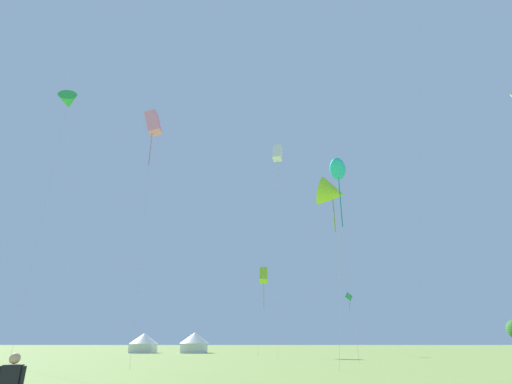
{
  "coord_description": "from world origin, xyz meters",
  "views": [
    {
      "loc": [
        0.26,
        -3.95,
        1.97
      ],
      "look_at": [
        0.0,
        32.0,
        15.83
      ],
      "focal_mm": 27.12,
      "sensor_mm": 36.0,
      "label": 1
    }
  ],
  "objects_px": {
    "kite_pink_box": "(153,123)",
    "festival_tent_right": "(195,341)",
    "kite_lime_delta": "(332,193)",
    "kite_lime_box": "(264,275)",
    "kite_white_box": "(277,153)",
    "festival_tent_center": "(144,342)",
    "kite_green_diamond": "(349,298)",
    "kite_cyan_parafoil": "(338,170)",
    "kite_green_delta": "(68,101)"
  },
  "relations": [
    {
      "from": "kite_pink_box",
      "to": "festival_tent_right",
      "type": "xyz_separation_m",
      "value": [
        -0.7,
        38.43,
        -20.34
      ]
    },
    {
      "from": "kite_lime_delta",
      "to": "kite_lime_box",
      "type": "height_order",
      "value": "kite_lime_delta"
    },
    {
      "from": "kite_lime_box",
      "to": "kite_lime_delta",
      "type": "bearing_deg",
      "value": -70.31
    },
    {
      "from": "kite_white_box",
      "to": "festival_tent_center",
      "type": "height_order",
      "value": "kite_white_box"
    },
    {
      "from": "kite_pink_box",
      "to": "festival_tent_center",
      "type": "xyz_separation_m",
      "value": [
        -9.53,
        38.43,
        -20.42
      ]
    },
    {
      "from": "kite_pink_box",
      "to": "kite_green_diamond",
      "type": "height_order",
      "value": "kite_pink_box"
    },
    {
      "from": "kite_lime_delta",
      "to": "festival_tent_right",
      "type": "xyz_separation_m",
      "value": [
        -18.96,
        33.78,
        -14.65
      ]
    },
    {
      "from": "kite_pink_box",
      "to": "festival_tent_right",
      "type": "height_order",
      "value": "kite_pink_box"
    },
    {
      "from": "kite_lime_delta",
      "to": "festival_tent_right",
      "type": "height_order",
      "value": "kite_lime_delta"
    },
    {
      "from": "kite_pink_box",
      "to": "kite_green_diamond",
      "type": "distance_m",
      "value": 39.19
    },
    {
      "from": "festival_tent_center",
      "to": "festival_tent_right",
      "type": "relative_size",
      "value": 0.96
    },
    {
      "from": "kite_lime_delta",
      "to": "kite_lime_box",
      "type": "bearing_deg",
      "value": 109.69
    },
    {
      "from": "kite_white_box",
      "to": "festival_tent_center",
      "type": "bearing_deg",
      "value": 134.35
    },
    {
      "from": "kite_cyan_parafoil",
      "to": "festival_tent_right",
      "type": "distance_m",
      "value": 47.67
    },
    {
      "from": "kite_pink_box",
      "to": "festival_tent_right",
      "type": "bearing_deg",
      "value": 91.05
    },
    {
      "from": "kite_cyan_parafoil",
      "to": "kite_pink_box",
      "type": "bearing_deg",
      "value": 168.12
    },
    {
      "from": "kite_green_diamond",
      "to": "kite_lime_delta",
      "type": "bearing_deg",
      "value": -104.67
    },
    {
      "from": "kite_white_box",
      "to": "kite_cyan_parafoil",
      "type": "bearing_deg",
      "value": -77.95
    },
    {
      "from": "kite_green_delta",
      "to": "kite_lime_box",
      "type": "relative_size",
      "value": 2.24
    },
    {
      "from": "kite_green_delta",
      "to": "kite_green_diamond",
      "type": "bearing_deg",
      "value": 36.63
    },
    {
      "from": "kite_green_delta",
      "to": "kite_cyan_parafoil",
      "type": "relative_size",
      "value": 1.69
    },
    {
      "from": "kite_lime_delta",
      "to": "festival_tent_center",
      "type": "xyz_separation_m",
      "value": [
        -27.79,
        33.78,
        -14.72
      ]
    },
    {
      "from": "festival_tent_center",
      "to": "kite_cyan_parafoil",
      "type": "bearing_deg",
      "value": -57.58
    },
    {
      "from": "kite_green_delta",
      "to": "festival_tent_center",
      "type": "relative_size",
      "value": 5.55
    },
    {
      "from": "kite_pink_box",
      "to": "kite_lime_box",
      "type": "distance_m",
      "value": 29.06
    },
    {
      "from": "kite_green_delta",
      "to": "festival_tent_right",
      "type": "height_order",
      "value": "kite_green_delta"
    },
    {
      "from": "kite_lime_delta",
      "to": "kite_white_box",
      "type": "relative_size",
      "value": 0.66
    },
    {
      "from": "kite_pink_box",
      "to": "festival_tent_center",
      "type": "height_order",
      "value": "kite_pink_box"
    },
    {
      "from": "kite_pink_box",
      "to": "kite_green_delta",
      "type": "bearing_deg",
      "value": 169.42
    },
    {
      "from": "kite_lime_delta",
      "to": "kite_green_diamond",
      "type": "distance_m",
      "value": 24.97
    },
    {
      "from": "kite_lime_delta",
      "to": "kite_green_delta",
      "type": "relative_size",
      "value": 0.67
    },
    {
      "from": "kite_lime_box",
      "to": "kite_green_diamond",
      "type": "bearing_deg",
      "value": 13.11
    },
    {
      "from": "kite_green_delta",
      "to": "kite_lime_box",
      "type": "height_order",
      "value": "kite_green_delta"
    },
    {
      "from": "kite_green_delta",
      "to": "festival_tent_center",
      "type": "height_order",
      "value": "kite_green_delta"
    },
    {
      "from": "kite_lime_box",
      "to": "festival_tent_right",
      "type": "height_order",
      "value": "kite_lime_box"
    },
    {
      "from": "kite_pink_box",
      "to": "kite_white_box",
      "type": "distance_m",
      "value": 20.57
    },
    {
      "from": "festival_tent_right",
      "to": "kite_white_box",
      "type": "bearing_deg",
      "value": -59.16
    },
    {
      "from": "kite_white_box",
      "to": "festival_tent_right",
      "type": "height_order",
      "value": "kite_white_box"
    },
    {
      "from": "kite_lime_delta",
      "to": "festival_tent_center",
      "type": "distance_m",
      "value": 46.15
    },
    {
      "from": "kite_cyan_parafoil",
      "to": "festival_tent_center",
      "type": "relative_size",
      "value": 3.29
    },
    {
      "from": "kite_green_diamond",
      "to": "festival_tent_right",
      "type": "distance_m",
      "value": 27.95
    },
    {
      "from": "kite_green_diamond",
      "to": "kite_cyan_parafoil",
      "type": "bearing_deg",
      "value": -102.79
    },
    {
      "from": "kite_green_delta",
      "to": "kite_green_diamond",
      "type": "xyz_separation_m",
      "value": [
        34.3,
        25.5,
        -18.1
      ]
    },
    {
      "from": "kite_lime_box",
      "to": "festival_tent_center",
      "type": "distance_m",
      "value": 26.71
    },
    {
      "from": "kite_lime_delta",
      "to": "kite_pink_box",
      "type": "height_order",
      "value": "kite_pink_box"
    },
    {
      "from": "kite_lime_delta",
      "to": "festival_tent_right",
      "type": "bearing_deg",
      "value": 119.31
    },
    {
      "from": "kite_lime_delta",
      "to": "kite_green_diamond",
      "type": "height_order",
      "value": "kite_lime_delta"
    },
    {
      "from": "kite_green_diamond",
      "to": "kite_lime_box",
      "type": "height_order",
      "value": "kite_lime_box"
    },
    {
      "from": "kite_white_box",
      "to": "kite_green_delta",
      "type": "bearing_deg",
      "value": -150.14
    },
    {
      "from": "kite_white_box",
      "to": "kite_lime_box",
      "type": "bearing_deg",
      "value": 102.0
    }
  ]
}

